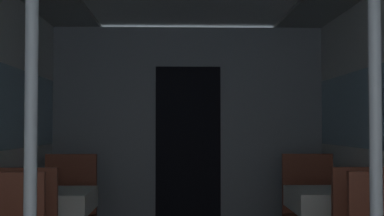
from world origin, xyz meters
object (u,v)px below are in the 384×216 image
at_px(dining_table_left_1, 50,207).
at_px(dining_table_right_1, 333,206).
at_px(support_pole_left_0, 31,156).
at_px(support_pole_right_0, 376,155).

height_order(dining_table_left_1, dining_table_right_1, same).
xyz_separation_m(support_pole_left_0, dining_table_right_1, (1.64, 1.73, -0.45)).
relative_size(support_pole_left_0, support_pole_right_0, 1.00).
height_order(support_pole_left_0, dining_table_right_1, support_pole_left_0).
distance_m(support_pole_left_0, support_pole_right_0, 1.30).
xyz_separation_m(support_pole_left_0, support_pole_right_0, (1.30, 0.00, 0.00)).
height_order(support_pole_left_0, dining_table_left_1, support_pole_left_0).
relative_size(support_pole_left_0, dining_table_right_1, 2.89).
bearing_deg(support_pole_left_0, dining_table_left_1, 100.96).
bearing_deg(support_pole_right_0, support_pole_left_0, 180.00).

